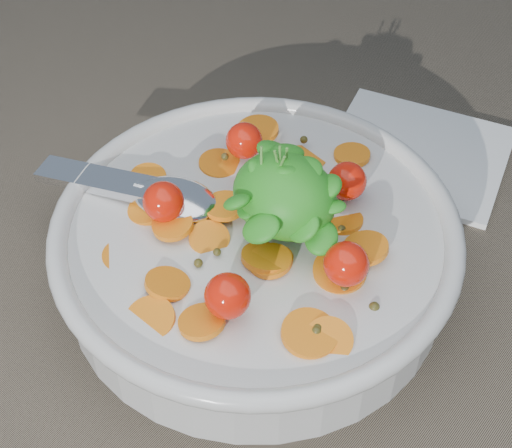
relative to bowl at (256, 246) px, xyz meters
The scene contains 3 objects.
ground 0.04m from the bowl, 13.95° to the left, with size 6.00×6.00×0.00m, color #786A56.
bowl is the anchor object (origin of this frame).
napkin 0.20m from the bowl, 83.47° to the left, with size 0.15×0.13×0.01m, color white.
Camera 1 is at (0.22, -0.31, 0.47)m, focal length 55.00 mm.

